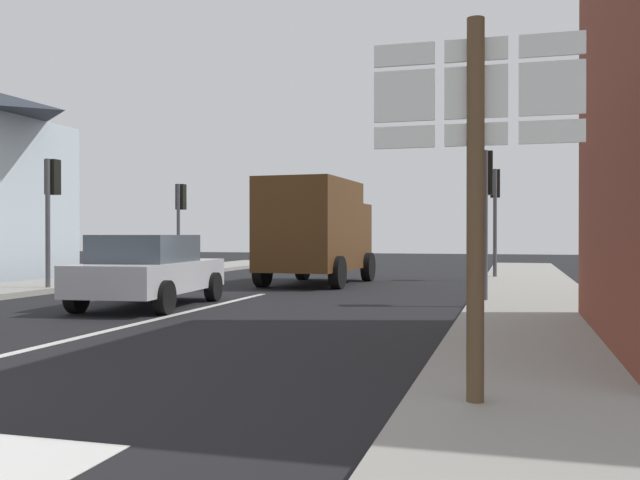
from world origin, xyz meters
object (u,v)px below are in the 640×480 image
sedan_far (149,270)px  traffic_light_near_left (51,194)px  traffic_light_far_left (180,208)px  delivery_truck (316,229)px  traffic_light_far_right (495,198)px  route_sign_post (476,169)px  traffic_light_near_right (485,191)px

sedan_far → traffic_light_near_left: traffic_light_near_left is taller
sedan_far → traffic_light_near_left: size_ratio=1.28×
traffic_light_near_left → traffic_light_far_left: size_ratio=1.04×
delivery_truck → traffic_light_far_right: (5.06, 3.20, 0.99)m
traffic_light_far_right → traffic_light_far_left: bearing=-176.9°
traffic_light_near_left → route_sign_post: bearing=-40.9°
traffic_light_near_right → traffic_light_far_left: traffic_light_far_left is taller
sedan_far → traffic_light_far_left: (-4.22, 9.70, 1.66)m
delivery_truck → sedan_far: bearing=-102.1°
route_sign_post → traffic_light_near_right: 9.08m
route_sign_post → sedan_far: bearing=134.3°
traffic_light_far_right → traffic_light_far_left: traffic_light_far_right is taller
sedan_far → traffic_light_near_right: 7.09m
sedan_far → traffic_light_near_left: (-4.22, 2.57, 1.76)m
traffic_light_near_right → traffic_light_far_right: (0.00, 8.24, 0.27)m
traffic_light_far_right → sedan_far: bearing=-122.6°
traffic_light_near_right → traffic_light_far_left: 13.24m
traffic_light_near_right → traffic_light_far_right: bearing=90.0°
sedan_far → traffic_light_near_right: traffic_light_near_right is taller
route_sign_post → delivery_truck: bearing=110.7°
sedan_far → traffic_light_far_right: 12.36m
traffic_light_near_left → traffic_light_far_left: traffic_light_near_left is taller
traffic_light_near_right → traffic_light_far_left: bearing=144.7°
route_sign_post → traffic_light_far_left: bearing=123.5°
traffic_light_near_right → traffic_light_near_left: (-10.81, 0.52, 0.15)m
delivery_truck → traffic_light_far_right: 6.07m
sedan_far → route_sign_post: (6.86, -7.02, 1.24)m
delivery_truck → route_sign_post: bearing=-69.3°
delivery_truck → traffic_light_far_left: traffic_light_far_left is taller
delivery_truck → traffic_light_near_right: (5.06, -5.04, 0.72)m
traffic_light_near_left → traffic_light_far_left: 7.14m
traffic_light_far_left → traffic_light_near_right: bearing=-35.3°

